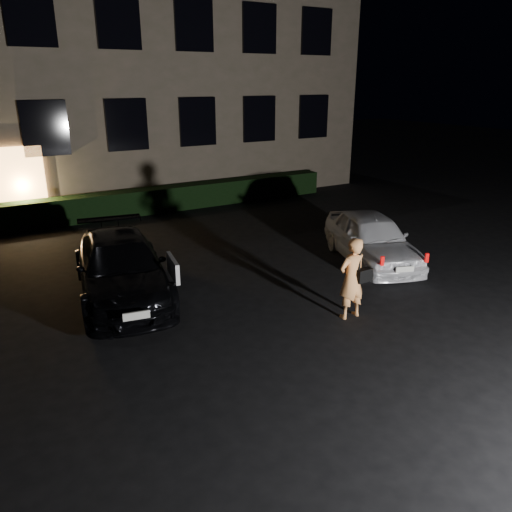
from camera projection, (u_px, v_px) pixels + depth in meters
ground at (323, 343)px, 8.91m from camera, size 80.00×80.00×0.00m
building at (89, 36)px, 19.08m from camera, size 20.00×8.11×12.00m
hedge at (137, 202)px, 17.30m from camera, size 15.00×0.70×0.85m
sedan at (121, 268)px, 10.67m from camera, size 2.52×4.66×1.28m
hatch at (372, 238)px, 12.66m from camera, size 2.66×4.02×1.27m
man at (352, 278)px, 9.61m from camera, size 0.68×0.41×1.64m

